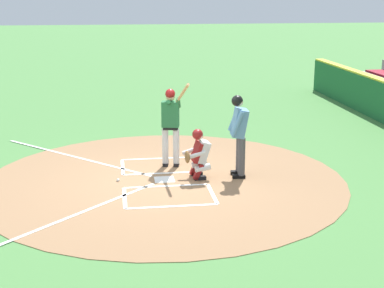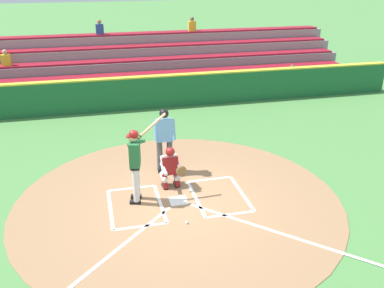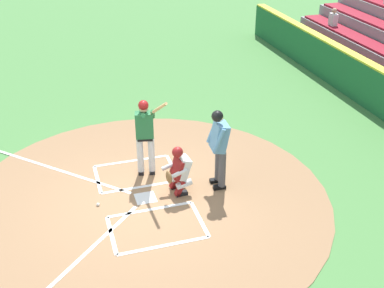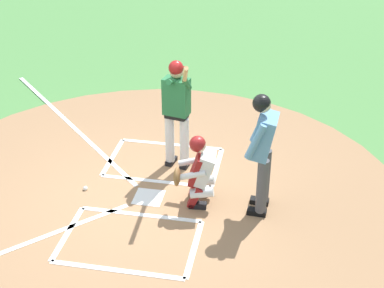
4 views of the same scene
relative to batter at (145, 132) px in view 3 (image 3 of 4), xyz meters
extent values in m
plane|color=#4C8442|center=(-0.97, 0.25, -1.10)|extent=(120.00, 120.00, 0.00)
cylinder|color=#99704C|center=(-0.97, 0.25, -1.09)|extent=(8.00, 8.00, 0.01)
cube|color=white|center=(-0.97, 0.25, -1.08)|extent=(0.44, 0.44, 0.01)
cube|color=white|center=(-2.02, -0.65, -1.08)|extent=(1.20, 0.08, 0.01)
cube|color=white|center=(-2.02, 1.15, -1.08)|extent=(1.20, 0.08, 0.01)
cube|color=white|center=(-1.42, 0.25, -1.08)|extent=(0.08, 1.80, 0.01)
cube|color=white|center=(-2.62, 0.25, -1.08)|extent=(0.08, 1.80, 0.01)
cube|color=white|center=(0.08, -0.65, -1.08)|extent=(1.20, 0.08, 0.01)
cube|color=white|center=(0.08, 1.15, -1.08)|extent=(1.20, 0.08, 0.01)
cube|color=white|center=(-0.52, 0.25, -1.08)|extent=(0.08, 1.80, 0.01)
cube|color=white|center=(0.68, 0.25, -1.08)|extent=(0.08, 1.80, 0.01)
cube|color=white|center=(1.13, 2.35, -1.08)|extent=(3.73, 3.73, 0.01)
cube|color=white|center=(-3.07, 2.35, -1.08)|extent=(3.73, 3.73, 0.01)
cylinder|color=silver|center=(0.04, 0.14, -0.60)|extent=(0.15, 0.15, 0.84)
cube|color=black|center=(0.08, 0.13, -1.05)|extent=(0.28, 0.17, 0.09)
cylinder|color=silver|center=(-0.01, -0.12, -0.60)|extent=(0.15, 0.15, 0.84)
cube|color=black|center=(0.02, -0.13, -1.05)|extent=(0.28, 0.17, 0.09)
cube|color=black|center=(0.01, 0.01, -0.13)|extent=(0.28, 0.38, 0.10)
cube|color=#236638|center=(0.01, 0.01, 0.18)|extent=(0.31, 0.44, 0.60)
sphere|color=tan|center=(0.03, 0.01, 0.59)|extent=(0.21, 0.21, 0.21)
sphere|color=maroon|center=(0.01, 0.01, 0.66)|extent=(0.23, 0.23, 0.23)
cube|color=maroon|center=(0.12, -0.01, 0.63)|extent=(0.14, 0.19, 0.02)
cylinder|color=#236638|center=(-0.03, 0.03, 0.46)|extent=(0.44, 0.17, 0.21)
cylinder|color=#236638|center=(-0.08, -0.17, 0.46)|extent=(0.28, 0.14, 0.29)
cylinder|color=tan|center=(-0.46, -0.23, 0.76)|extent=(0.72, 0.23, 0.53)
cylinder|color=tan|center=(-0.12, -0.15, 0.52)|extent=(0.09, 0.09, 0.08)
cube|color=black|center=(-1.08, -0.53, -1.05)|extent=(0.14, 0.27, 0.09)
cube|color=maroon|center=(-1.09, -0.49, -0.90)|extent=(0.14, 0.25, 0.37)
cylinder|color=silver|center=(-1.08, -0.59, -0.82)|extent=(0.18, 0.37, 0.21)
cube|color=black|center=(-0.77, -0.50, -1.05)|extent=(0.14, 0.27, 0.09)
cube|color=maroon|center=(-0.77, -0.46, -0.90)|extent=(0.14, 0.25, 0.37)
cylinder|color=silver|center=(-0.76, -0.56, -0.82)|extent=(0.18, 0.37, 0.21)
cube|color=silver|center=(-0.92, -0.58, -0.48)|extent=(0.43, 0.39, 0.52)
cube|color=maroon|center=(-0.93, -0.47, -0.48)|extent=(0.44, 0.26, 0.46)
sphere|color=beige|center=(-0.92, -0.51, -0.11)|extent=(0.21, 0.21, 0.21)
sphere|color=maroon|center=(-0.93, -0.49, -0.09)|extent=(0.24, 0.24, 0.24)
cylinder|color=silver|center=(-1.13, -0.43, -0.50)|extent=(0.13, 0.45, 0.20)
cylinder|color=silver|center=(-0.74, -0.40, -0.50)|extent=(0.13, 0.45, 0.20)
ellipsoid|color=brown|center=(-1.15, -0.24, -0.53)|extent=(0.29, 0.13, 0.28)
cylinder|color=#4C4C51|center=(-1.09, -1.46, -0.59)|extent=(0.16, 0.16, 0.86)
cube|color=black|center=(-1.09, -1.41, -1.05)|extent=(0.15, 0.29, 0.09)
cylinder|color=#4C4C51|center=(-0.81, -1.47, -0.59)|extent=(0.16, 0.16, 0.86)
cube|color=black|center=(-0.81, -1.42, -1.05)|extent=(0.15, 0.29, 0.09)
cube|color=#5B8EB7|center=(-0.95, -1.42, 0.15)|extent=(0.46, 0.39, 0.66)
sphere|color=beige|center=(-0.94, -1.38, 0.62)|extent=(0.22, 0.22, 0.22)
sphere|color=black|center=(-0.94, -1.36, 0.64)|extent=(0.25, 0.25, 0.25)
cylinder|color=#5B8EB7|center=(-1.18, -1.33, 0.18)|extent=(0.12, 0.29, 0.56)
cylinder|color=#5B8EB7|center=(-0.70, -1.36, 0.18)|extent=(0.12, 0.29, 0.56)
sphere|color=white|center=(-0.95, 1.27, -1.06)|extent=(0.07, 0.07, 0.07)
cube|color=white|center=(7.14, -9.07, 0.11)|extent=(0.36, 0.22, 0.46)
sphere|color=tan|center=(7.14, -9.07, 0.45)|extent=(0.20, 0.20, 0.20)
camera|label=1|loc=(-12.92, 1.27, 2.97)|focal=53.31mm
camera|label=2|loc=(0.85, 9.20, 4.31)|focal=39.97mm
camera|label=3|loc=(-9.72, 1.86, 5.06)|focal=46.16mm
camera|label=4|loc=(-7.91, -1.72, 3.98)|focal=53.58mm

